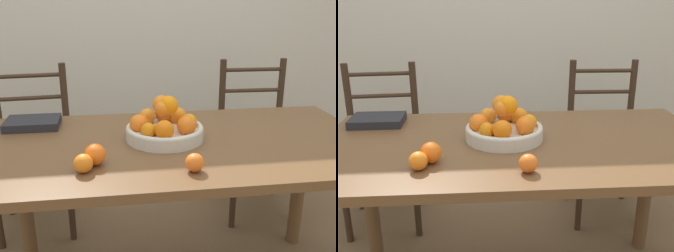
# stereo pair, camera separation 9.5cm
# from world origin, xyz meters

# --- Properties ---
(dining_table) EXTENTS (1.57, 0.82, 0.76)m
(dining_table) POSITION_xyz_m (0.00, 0.00, 0.65)
(dining_table) COLOR brown
(dining_table) RESTS_ON ground_plane
(fruit_bowl) EXTENTS (0.31, 0.31, 0.18)m
(fruit_bowl) POSITION_xyz_m (-0.06, 0.04, 0.82)
(fruit_bowl) COLOR beige
(fruit_bowl) RESTS_ON dining_table
(orange_loose_0) EXTENTS (0.06, 0.06, 0.06)m
(orange_loose_0) POSITION_xyz_m (-0.36, -0.24, 0.79)
(orange_loose_0) COLOR orange
(orange_loose_0) RESTS_ON dining_table
(orange_loose_1) EXTENTS (0.08, 0.08, 0.08)m
(orange_loose_1) POSITION_xyz_m (-0.33, -0.18, 0.80)
(orange_loose_1) COLOR orange
(orange_loose_1) RESTS_ON dining_table
(orange_loose_2) EXTENTS (0.06, 0.06, 0.06)m
(orange_loose_2) POSITION_xyz_m (0.00, -0.28, 0.79)
(orange_loose_2) COLOR orange
(orange_loose_2) RESTS_ON dining_table
(chair_left) EXTENTS (0.45, 0.43, 0.94)m
(chair_left) POSITION_xyz_m (-0.72, 0.73, 0.47)
(chair_left) COLOR #382619
(chair_left) RESTS_ON ground_plane
(chair_right) EXTENTS (0.43, 0.41, 0.94)m
(chair_right) POSITION_xyz_m (0.61, 0.73, 0.47)
(chair_right) COLOR #382619
(chair_right) RESTS_ON ground_plane
(book_stack) EXTENTS (0.23, 0.17, 0.04)m
(book_stack) POSITION_xyz_m (-0.61, 0.27, 0.78)
(book_stack) COLOR #232328
(book_stack) RESTS_ON dining_table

